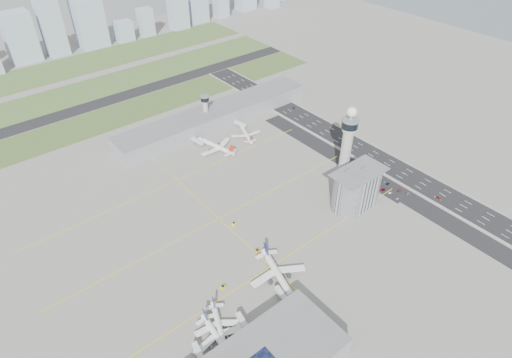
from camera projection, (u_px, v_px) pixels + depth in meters
ground at (285, 217)px, 320.61m from camera, size 1000.00×1000.00×0.00m
grass_strip_0 at (127, 112)px, 448.90m from camera, size 480.00×50.00×0.08m
grass_strip_1 at (99, 88)px, 495.01m from camera, size 480.00×60.00×0.08m
grass_strip_2 at (73, 66)px, 544.19m from camera, size 480.00×70.00×0.08m
runway at (112, 99)px, 471.64m from camera, size 480.00×22.00×0.10m
highway at (382, 161)px, 378.04m from camera, size 28.00×500.00×0.10m
barrier_left at (372, 166)px, 370.71m from camera, size 0.60×500.00×1.20m
barrier_right at (392, 155)px, 384.70m from camera, size 0.60×500.00×1.20m
landside_road at (373, 177)px, 359.41m from camera, size 18.00×260.00×0.08m
parking_lot at (383, 185)px, 351.03m from camera, size 20.00×44.00×0.10m
taxiway_line_h_0 at (271, 267)px, 282.17m from camera, size 260.00×0.60×0.01m
taxiway_line_h_1 at (219, 219)px, 319.06m from camera, size 260.00×0.60×0.01m
taxiway_line_h_2 at (177, 180)px, 355.94m from camera, size 260.00×0.60×0.01m
taxiway_line_v at (219, 219)px, 319.06m from camera, size 0.60×260.00×0.01m
control_tower at (347, 140)px, 340.12m from camera, size 14.00×14.00×64.50m
secondary_tower at (206, 108)px, 416.33m from camera, size 8.60×8.60×31.90m
admin_building at (357, 188)px, 323.73m from camera, size 42.00×24.00×33.50m
terminal_pier at (216, 116)px, 426.76m from camera, size 210.00×32.00×15.80m
airplane_near_a at (219, 337)px, 235.69m from camera, size 34.55×39.44×10.21m
airplane_near_b at (219, 325)px, 242.02m from camera, size 39.77×42.54×9.54m
airplane_near_c at (279, 272)px, 270.47m from camera, size 49.17×53.81×12.61m
airplane_far_a at (216, 144)px, 389.58m from camera, size 45.71×50.53×12.11m
airplane_far_b at (246, 132)px, 408.60m from camera, size 39.87×42.90×9.72m
jet_bridge_near_1 at (249, 334)px, 239.89m from camera, size 5.39×14.31×5.70m
jet_bridge_near_2 at (289, 305)px, 254.88m from camera, size 5.39×14.31×5.70m
jet_bridge_far_0 at (193, 140)px, 401.01m from camera, size 5.39×14.31×5.70m
jet_bridge_far_1 at (235, 123)px, 426.00m from camera, size 5.39×14.31×5.70m
tug_0 at (230, 328)px, 245.12m from camera, size 3.68×2.75×1.99m
tug_1 at (223, 287)px, 268.02m from camera, size 3.61×2.75×1.92m
tug_2 at (257, 251)px, 292.22m from camera, size 3.63×2.66×1.99m
tug_3 at (234, 223)px, 313.50m from camera, size 4.14×4.11×2.01m
tug_4 at (231, 151)px, 389.78m from camera, size 3.52×3.04×1.72m
tug_5 at (250, 135)px, 411.12m from camera, size 3.57×2.77×1.87m
car_lot_0 at (397, 199)px, 336.57m from camera, size 3.38×1.61×1.11m
car_lot_1 at (390, 193)px, 342.25m from camera, size 3.65×1.36×1.19m
car_lot_2 at (383, 190)px, 345.36m from camera, size 4.53×2.27×1.23m
car_lot_3 at (374, 184)px, 351.26m from camera, size 4.01×1.93×1.13m
car_lot_4 at (370, 182)px, 353.78m from camera, size 4.02×2.09×1.31m
car_lot_5 at (364, 179)px, 356.69m from camera, size 4.00×1.52×1.30m
car_lot_6 at (408, 194)px, 341.21m from camera, size 4.54×2.50×1.20m
car_lot_7 at (400, 190)px, 344.73m from camera, size 4.22×1.85×1.21m
car_lot_8 at (388, 184)px, 351.58m from camera, size 3.28×1.54×1.08m
car_lot_9 at (385, 182)px, 353.63m from camera, size 3.50×1.65×1.11m
car_lot_10 at (376, 176)px, 360.27m from camera, size 4.86×2.75×1.28m
car_lot_11 at (369, 173)px, 363.47m from camera, size 4.54×2.26×1.27m
car_hw_0 at (439, 198)px, 337.14m from camera, size 1.49×3.70×1.26m
car_hw_1 at (347, 142)px, 401.98m from camera, size 1.87×4.03×1.28m
car_hw_2 at (294, 108)px, 455.15m from camera, size 2.18×4.46×1.22m
car_hw_4 at (249, 92)px, 484.67m from camera, size 1.95×3.77×1.23m
skyline_bldg_7 at (20, 37)px, 540.80m from camera, size 35.76×28.61×61.22m
skyline_bldg_8 at (51, 23)px, 550.76m from camera, size 26.33×21.06×83.39m
skyline_bldg_9 at (90, 23)px, 582.54m from camera, size 36.96×29.57×62.11m
skyline_bldg_10 at (124, 31)px, 609.21m from camera, size 23.01×18.41×27.75m
skyline_bldg_11 at (146, 22)px, 623.07m from camera, size 20.22×16.18×38.97m
skyline_bldg_12 at (178, 13)px, 646.32m from camera, size 26.14×20.92×46.89m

